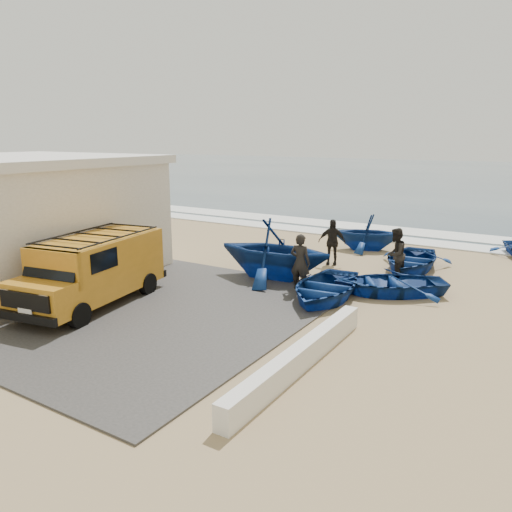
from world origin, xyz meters
The scene contains 16 objects.
ground centered at (0.00, 0.00, 0.00)m, with size 160.00×160.00×0.00m, color tan.
slab centered at (-2.00, -2.00, 0.03)m, with size 12.00×10.00×0.05m, color #413F3C.
ocean centered at (0.00, 56.00, 0.00)m, with size 180.00×88.00×0.01m, color #385166.
surf_line centered at (0.00, 12.00, 0.03)m, with size 180.00×1.60×0.06m, color white.
surf_wash centered at (0.00, 14.50, 0.02)m, with size 180.00×2.20×0.04m, color white.
building centered at (-7.50, -2.00, 2.16)m, with size 8.40×9.40×4.30m.
parapet centered at (5.00, -3.00, 0.28)m, with size 0.35×6.00×0.55m, color silver.
van centered at (-2.25, -2.42, 1.15)m, with size 2.74×5.25×2.14m.
boat_near_left centered at (3.45, 1.71, 0.39)m, with size 2.69×3.77×0.78m, color navy.
boat_near_right centered at (4.99, 3.31, 0.37)m, with size 2.56×3.59×0.74m, color navy.
boat_mid_left centered at (0.94, 2.87, 1.08)m, with size 3.55×4.12×2.17m, color navy.
boat_mid_right centered at (4.76, 6.72, 0.39)m, with size 2.71×3.79×0.79m, color navy.
boat_far_left centered at (2.12, 9.15, 0.81)m, with size 2.65×3.07×1.62m, color navy.
fisherman_front centered at (2.37, 2.12, 0.95)m, with size 0.70×0.46×1.91m, color black.
fisherman_middle centered at (4.64, 5.02, 0.93)m, with size 0.91×0.71×1.87m, color black.
fisherman_back centered at (1.85, 5.88, 0.91)m, with size 1.07×0.44×1.82m, color black.
Camera 1 is at (9.52, -12.09, 4.98)m, focal length 35.00 mm.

